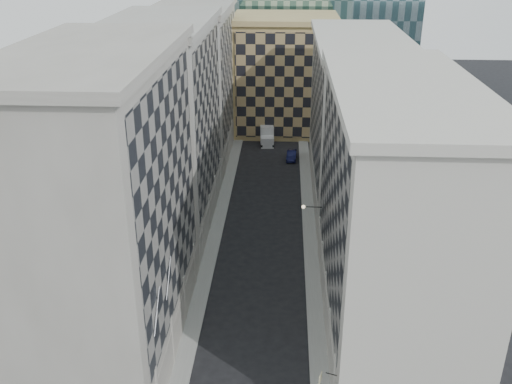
% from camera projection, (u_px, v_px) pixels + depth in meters
% --- Properties ---
extents(sidewalk_west, '(1.50, 100.00, 0.15)m').
position_uv_depth(sidewalk_west, '(216.00, 231.00, 64.10)').
color(sidewalk_west, gray).
rests_on(sidewalk_west, ground).
extents(sidewalk_east, '(1.50, 100.00, 0.15)m').
position_uv_depth(sidewalk_east, '(310.00, 233.00, 63.60)').
color(sidewalk_east, gray).
rests_on(sidewalk_east, ground).
extents(bldg_left_a, '(10.80, 22.80, 23.70)m').
position_uv_depth(bldg_left_a, '(107.00, 210.00, 42.24)').
color(bldg_left_a, gray).
rests_on(bldg_left_a, ground).
extents(bldg_left_b, '(10.80, 22.80, 22.70)m').
position_uv_depth(bldg_left_b, '(165.00, 126.00, 62.47)').
color(bldg_left_b, '#9B9990').
rests_on(bldg_left_b, ground).
extents(bldg_left_c, '(10.80, 22.80, 21.70)m').
position_uv_depth(bldg_left_c, '(195.00, 83.00, 82.70)').
color(bldg_left_c, gray).
rests_on(bldg_left_c, ground).
extents(bldg_right_a, '(10.80, 26.80, 20.70)m').
position_uv_depth(bldg_right_a, '(392.00, 211.00, 45.47)').
color(bldg_right_a, beige).
rests_on(bldg_right_a, ground).
extents(bldg_right_b, '(10.80, 28.80, 19.70)m').
position_uv_depth(bldg_right_b, '(355.00, 118.00, 70.23)').
color(bldg_right_b, beige).
rests_on(bldg_right_b, ground).
extents(tan_block, '(16.80, 14.80, 18.80)m').
position_uv_depth(tan_block, '(285.00, 74.00, 94.40)').
color(tan_block, tan).
rests_on(tan_block, ground).
extents(flagpoles_left, '(0.10, 6.33, 2.33)m').
position_uv_depth(flagpoles_left, '(163.00, 294.00, 39.03)').
color(flagpoles_left, gray).
rests_on(flagpoles_left, ground).
extents(bracket_lamp, '(1.98, 0.36, 0.36)m').
position_uv_depth(bracket_lamp, '(305.00, 207.00, 55.66)').
color(bracket_lamp, black).
rests_on(bracket_lamp, ground).
extents(box_truck, '(2.44, 5.28, 2.82)m').
position_uv_depth(box_truck, '(267.00, 136.00, 90.92)').
color(box_truck, silver).
rests_on(box_truck, ground).
extents(dark_car, '(1.63, 4.07, 1.32)m').
position_uv_depth(dark_car, '(292.00, 155.00, 84.38)').
color(dark_car, '#0E1236').
rests_on(dark_car, ground).
extents(shop_sign, '(1.20, 0.64, 0.73)m').
position_uv_depth(shop_sign, '(321.00, 378.00, 37.50)').
color(shop_sign, black).
rests_on(shop_sign, ground).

